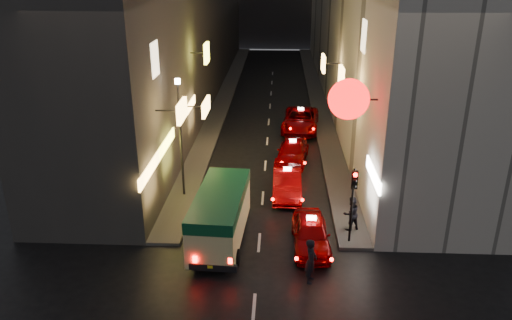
# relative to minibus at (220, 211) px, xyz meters

# --- Properties ---
(sidewalk_left) EXTENTS (1.50, 52.00, 0.15)m
(sidewalk_left) POSITION_rel_minibus_xyz_m (-2.54, 25.50, -1.45)
(sidewalk_left) COLOR #44423F
(sidewalk_left) RESTS_ON ground
(sidewalk_right) EXTENTS (1.50, 52.00, 0.15)m
(sidewalk_right) POSITION_rel_minibus_xyz_m (5.96, 25.50, -1.45)
(sidewalk_right) COLOR #44423F
(sidewalk_right) RESTS_ON ground
(minibus) EXTENTS (2.29, 5.73, 2.42)m
(minibus) POSITION_rel_minibus_xyz_m (0.00, 0.00, 0.00)
(minibus) COLOR #DCD189
(minibus) RESTS_ON ground
(taxi_near) EXTENTS (2.15, 4.96, 1.73)m
(taxi_near) POSITION_rel_minibus_xyz_m (3.97, -0.23, -0.75)
(taxi_near) COLOR #870103
(taxi_near) RESTS_ON ground
(taxi_second) EXTENTS (2.11, 5.16, 1.81)m
(taxi_second) POSITION_rel_minibus_xyz_m (2.99, 5.01, -0.71)
(taxi_second) COLOR #870103
(taxi_second) RESTS_ON ground
(taxi_third) EXTENTS (2.57, 4.96, 1.68)m
(taxi_third) POSITION_rel_minibus_xyz_m (3.38, 9.81, -0.77)
(taxi_third) COLOR #870103
(taxi_third) RESTS_ON ground
(taxi_far) EXTENTS (2.84, 5.84, 1.97)m
(taxi_far) POSITION_rel_minibus_xyz_m (4.09, 16.13, -0.63)
(taxi_far) COLOR #870103
(taxi_far) RESTS_ON ground
(pedestrian_crossing) EXTENTS (0.56, 0.76, 2.10)m
(pedestrian_crossing) POSITION_rel_minibus_xyz_m (3.83, -2.78, -0.48)
(pedestrian_crossing) COLOR black
(pedestrian_crossing) RESTS_ON ground
(pedestrian_sidewalk) EXTENTS (0.82, 0.70, 1.86)m
(pedestrian_sidewalk) POSITION_rel_minibus_xyz_m (5.87, 1.13, -0.45)
(pedestrian_sidewalk) COLOR black
(pedestrian_sidewalk) RESTS_ON sidewalk_right
(traffic_light) EXTENTS (0.26, 0.43, 3.50)m
(traffic_light) POSITION_rel_minibus_xyz_m (5.71, -0.03, 1.16)
(traffic_light) COLOR black
(traffic_light) RESTS_ON sidewalk_right
(lamp_post) EXTENTS (0.28, 0.28, 6.22)m
(lamp_post) POSITION_rel_minibus_xyz_m (-2.49, 4.50, 2.19)
(lamp_post) COLOR black
(lamp_post) RESTS_ON sidewalk_left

